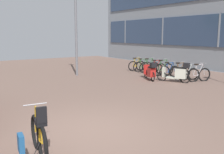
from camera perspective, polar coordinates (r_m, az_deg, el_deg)
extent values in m
cube|color=brown|center=(9.84, 20.57, -5.56)|extent=(14.40, 40.00, 0.05)
cube|color=gray|center=(18.17, 23.05, 9.63)|extent=(0.10, 0.12, 2.17)
cube|color=gray|center=(21.42, 11.39, 10.06)|extent=(0.10, 0.12, 2.17)
cube|color=gray|center=(25.31, 3.04, 10.12)|extent=(0.10, 0.12, 2.17)
torus|color=black|center=(5.25, -15.43, -14.28)|extent=(0.16, 0.77, 0.76)
torus|color=black|center=(5.87, -16.85, -11.76)|extent=(0.16, 0.77, 0.76)
cylinder|color=#BE8814|center=(5.52, -16.46, -10.06)|extent=(0.07, 0.33, 0.67)
cylinder|color=#BE8814|center=(5.34, -16.02, -11.00)|extent=(0.05, 0.15, 0.61)
cylinder|color=#BE8814|center=(5.38, -16.50, -7.22)|extent=(0.08, 0.41, 0.09)
cylinder|color=#BE8814|center=(5.38, -15.72, -14.01)|extent=(0.06, 0.26, 0.08)
cylinder|color=#BE8814|center=(5.21, -15.74, -11.20)|extent=(0.04, 0.17, 0.56)
cylinder|color=#BE8814|center=(5.71, -16.88, -9.15)|extent=(0.05, 0.15, 0.61)
cube|color=black|center=(5.18, -16.07, -7.67)|extent=(0.11, 0.23, 0.06)
cylinder|color=#ADADB2|center=(5.55, -16.94, -5.91)|extent=(0.48, 0.08, 0.02)
cube|color=black|center=(5.15, -15.76, -9.86)|extent=(0.23, 0.26, 0.10)
cube|color=black|center=(5.00, -15.61, -8.27)|extent=(0.21, 0.08, 0.32)
cube|color=navy|center=(5.21, -19.83, -13.86)|extent=(0.13, 0.29, 0.34)
cylinder|color=black|center=(5.48, -16.72, -15.54)|extent=(0.20, 0.08, 0.30)
torus|color=black|center=(13.84, 17.87, 0.35)|extent=(0.74, 0.27, 0.74)
torus|color=black|center=(14.25, 20.09, 0.48)|extent=(0.74, 0.27, 0.74)
cylinder|color=#B7AFB3|center=(14.05, 19.28, 1.51)|extent=(0.33, 0.12, 0.65)
cylinder|color=#B7AFB3|center=(13.93, 18.60, 1.37)|extent=(0.15, 0.07, 0.59)
cylinder|color=#B7AFB3|center=(13.98, 19.16, 2.69)|extent=(0.41, 0.15, 0.09)
cylinder|color=#B7AFB3|center=(13.92, 18.30, 0.27)|extent=(0.26, 0.10, 0.08)
cylinder|color=#B7AFB3|center=(13.85, 18.18, 1.46)|extent=(0.17, 0.07, 0.54)
cylinder|color=#B7AFB3|center=(14.17, 19.96, 1.64)|extent=(0.15, 0.07, 0.59)
cube|color=black|center=(13.86, 18.49, 2.73)|extent=(0.24, 0.15, 0.06)
cylinder|color=#ADADB2|center=(14.10, 19.84, 3.01)|extent=(0.15, 0.47, 0.02)
torus|color=black|center=(14.20, 15.77, 0.57)|extent=(0.68, 0.27, 0.69)
torus|color=black|center=(14.53, 17.80, 0.67)|extent=(0.68, 0.27, 0.69)
cylinder|color=#AFB7B6|center=(14.36, 17.05, 1.61)|extent=(0.30, 0.12, 0.60)
cylinder|color=#AFB7B6|center=(14.27, 16.43, 1.50)|extent=(0.14, 0.07, 0.55)
cylinder|color=#AFB7B6|center=(14.30, 16.94, 2.68)|extent=(0.36, 0.14, 0.08)
cylinder|color=#AFB7B6|center=(14.27, 16.16, 0.50)|extent=(0.23, 0.10, 0.07)
cylinder|color=#AFB7B6|center=(14.20, 16.05, 1.57)|extent=(0.16, 0.07, 0.50)
cylinder|color=#AFB7B6|center=(14.47, 17.68, 1.73)|extent=(0.14, 0.07, 0.55)
cube|color=black|center=(14.20, 16.33, 2.73)|extent=(0.24, 0.15, 0.06)
cylinder|color=#ADADB2|center=(14.40, 17.56, 2.99)|extent=(0.17, 0.47, 0.02)
torus|color=black|center=(14.66, 14.08, 0.94)|extent=(0.69, 0.28, 0.70)
torus|color=black|center=(14.98, 16.11, 1.03)|extent=(0.69, 0.28, 0.70)
cylinder|color=brown|center=(14.82, 15.35, 1.96)|extent=(0.30, 0.13, 0.62)
cylinder|color=brown|center=(14.72, 14.74, 1.85)|extent=(0.14, 0.07, 0.56)
cylinder|color=brown|center=(14.76, 15.24, 3.03)|extent=(0.37, 0.15, 0.08)
cylinder|color=brown|center=(14.72, 14.47, 0.87)|extent=(0.24, 0.10, 0.08)
cylinder|color=brown|center=(14.66, 14.35, 1.93)|extent=(0.16, 0.07, 0.51)
cylinder|color=brown|center=(14.91, 15.98, 2.08)|extent=(0.14, 0.07, 0.56)
cube|color=black|center=(14.66, 14.62, 3.08)|extent=(0.24, 0.15, 0.06)
cylinder|color=#ADADB2|center=(14.85, 15.86, 3.32)|extent=(0.17, 0.47, 0.02)
torus|color=black|center=(14.96, 11.78, 1.15)|extent=(0.66, 0.29, 0.68)
torus|color=black|center=(15.25, 13.93, 1.23)|extent=(0.66, 0.29, 0.68)
cylinder|color=navy|center=(15.10, 13.11, 2.12)|extent=(0.31, 0.14, 0.60)
cylinder|color=navy|center=(15.02, 12.46, 2.01)|extent=(0.14, 0.08, 0.54)
cylinder|color=navy|center=(15.05, 12.98, 3.12)|extent=(0.38, 0.16, 0.08)
cylinder|color=navy|center=(15.02, 12.19, 1.08)|extent=(0.24, 0.11, 0.07)
cylinder|color=navy|center=(14.96, 12.05, 2.09)|extent=(0.16, 0.08, 0.50)
cylinder|color=navy|center=(15.19, 13.78, 2.22)|extent=(0.15, 0.08, 0.54)
cube|color=black|center=(14.96, 12.33, 3.18)|extent=(0.24, 0.16, 0.06)
cylinder|color=#ADADB2|center=(15.13, 13.63, 3.41)|extent=(0.18, 0.46, 0.02)
torus|color=black|center=(15.41, 10.37, 1.56)|extent=(0.75, 0.22, 0.75)
torus|color=black|center=(15.80, 12.54, 1.69)|extent=(0.75, 0.22, 0.75)
cylinder|color=#2F6434|center=(15.61, 11.72, 2.62)|extent=(0.34, 0.10, 0.66)
cylinder|color=#2F6434|center=(15.50, 11.06, 2.50)|extent=(0.15, 0.07, 0.60)
cylinder|color=#2F6434|center=(15.55, 11.58, 3.70)|extent=(0.43, 0.12, 0.09)
cylinder|color=#2F6434|center=(15.49, 10.79, 1.49)|extent=(0.28, 0.08, 0.08)
cylinder|color=#2F6434|center=(15.42, 10.64, 2.58)|extent=(0.18, 0.06, 0.55)
cylinder|color=#2F6434|center=(15.73, 12.39, 2.75)|extent=(0.16, 0.06, 0.60)
cube|color=black|center=(15.43, 10.92, 3.73)|extent=(0.23, 0.13, 0.06)
cylinder|color=#ADADB2|center=(15.66, 12.24, 4.00)|extent=(0.12, 0.48, 0.02)
torus|color=black|center=(15.95, 9.03, 1.78)|extent=(0.69, 0.26, 0.70)
torus|color=black|center=(16.23, 10.95, 1.85)|extent=(0.69, 0.26, 0.70)
cylinder|color=maroon|center=(16.08, 10.22, 2.71)|extent=(0.30, 0.12, 0.61)
cylinder|color=maroon|center=(16.00, 9.64, 2.61)|extent=(0.14, 0.07, 0.56)
cylinder|color=maroon|center=(16.03, 10.09, 3.68)|extent=(0.36, 0.14, 0.08)
cylinder|color=maroon|center=(16.00, 9.40, 1.71)|extent=(0.24, 0.09, 0.08)
cylinder|color=maroon|center=(15.95, 9.27, 2.68)|extent=(0.16, 0.07, 0.51)
cylinder|color=maroon|center=(16.17, 10.81, 2.81)|extent=(0.14, 0.07, 0.56)
cube|color=black|center=(15.95, 9.51, 3.73)|extent=(0.24, 0.15, 0.06)
cylinder|color=#ADADB2|center=(16.11, 10.68, 3.96)|extent=(0.16, 0.47, 0.02)
torus|color=black|center=(16.40, 7.36, 2.09)|extent=(0.72, 0.32, 0.74)
torus|color=black|center=(16.64, 9.45, 2.15)|extent=(0.72, 0.32, 0.74)
cylinder|color=#2D6830|center=(16.51, 8.65, 3.04)|extent=(0.31, 0.14, 0.65)
cylinder|color=#2D6830|center=(16.44, 8.01, 2.94)|extent=(0.14, 0.08, 0.59)
cylinder|color=#2D6830|center=(16.46, 8.50, 4.04)|extent=(0.38, 0.17, 0.09)
cylinder|color=#2D6830|center=(16.44, 7.76, 2.01)|extent=(0.25, 0.11, 0.08)
cylinder|color=#2D6830|center=(16.39, 7.61, 3.02)|extent=(0.17, 0.08, 0.54)
cylinder|color=#2D6830|center=(16.58, 9.30, 3.14)|extent=(0.15, 0.08, 0.59)
cube|color=black|center=(16.38, 7.87, 4.09)|extent=(0.24, 0.16, 0.06)
cylinder|color=#ADADB2|center=(16.53, 9.14, 4.31)|extent=(0.19, 0.46, 0.02)
torus|color=black|center=(16.90, 5.91, 2.26)|extent=(0.64, 0.37, 0.69)
torus|color=black|center=(17.04, 7.94, 2.28)|extent=(0.64, 0.37, 0.69)
cylinder|color=#2E6530|center=(16.95, 7.15, 3.10)|extent=(0.29, 0.17, 0.60)
cylinder|color=#2E6530|center=(16.91, 6.54, 3.02)|extent=(0.14, 0.09, 0.55)
cylinder|color=#2E6530|center=(16.91, 7.00, 4.01)|extent=(0.35, 0.20, 0.08)
cylinder|color=#2E6530|center=(16.93, 6.30, 2.18)|extent=(0.23, 0.13, 0.07)
cylinder|color=#2E6530|center=(16.88, 6.15, 3.09)|extent=(0.15, 0.10, 0.50)
cylinder|color=#2E6530|center=(17.00, 7.78, 3.18)|extent=(0.14, 0.09, 0.55)
cube|color=black|center=(16.87, 6.39, 4.07)|extent=(0.24, 0.18, 0.06)
cylinder|color=#ADADB2|center=(16.95, 7.62, 4.26)|extent=(0.24, 0.44, 0.02)
torus|color=black|center=(17.29, 4.70, 2.45)|extent=(0.70, 0.18, 0.70)
torus|color=black|center=(17.60, 6.45, 2.55)|extent=(0.70, 0.18, 0.70)
cylinder|color=#BC8D15|center=(17.45, 5.77, 3.33)|extent=(0.30, 0.08, 0.61)
cylinder|color=#BC8D15|center=(17.36, 5.24, 3.23)|extent=(0.14, 0.06, 0.56)
cylinder|color=#BC8D15|center=(17.39, 5.64, 4.22)|extent=(0.37, 0.10, 0.08)
cylinder|color=#BC8D15|center=(17.35, 5.03, 2.40)|extent=(0.24, 0.07, 0.08)
cylinder|color=#BC8D15|center=(17.30, 4.90, 3.29)|extent=(0.16, 0.05, 0.51)
cylinder|color=#BC8D15|center=(17.54, 6.31, 3.43)|extent=(0.14, 0.05, 0.55)
cube|color=black|center=(17.30, 5.11, 4.26)|extent=(0.23, 0.12, 0.06)
cylinder|color=#ADADB2|center=(17.48, 6.17, 4.48)|extent=(0.10, 0.48, 0.02)
torus|color=black|center=(13.38, 16.11, -0.29)|extent=(0.27, 0.50, 0.53)
torus|color=black|center=(13.75, 11.17, 0.16)|extent=(0.27, 0.50, 0.53)
cube|color=beige|center=(13.56, 13.60, -0.16)|extent=(0.54, 0.74, 0.08)
cube|color=beige|center=(13.40, 15.24, 0.77)|extent=(0.50, 0.62, 0.51)
cube|color=black|center=(13.36, 15.30, 1.97)|extent=(0.44, 0.56, 0.06)
cylinder|color=beige|center=(13.70, 11.30, 1.23)|extent=(0.11, 0.14, 0.53)
cube|color=beige|center=(13.68, 11.59, 1.11)|extent=(0.32, 0.21, 0.52)
cylinder|color=black|center=(13.66, 11.44, 2.31)|extent=(0.48, 0.24, 0.03)
cube|color=black|center=(13.27, 16.45, 2.52)|extent=(0.37, 0.37, 0.24)
torus|color=black|center=(13.47, 9.17, 0.05)|extent=(0.27, 0.52, 0.54)
torus|color=black|center=(14.56, 7.64, 0.80)|extent=(0.27, 0.52, 0.54)
cube|color=#B0201C|center=(14.02, 8.37, 0.34)|extent=(0.52, 0.71, 0.08)
cube|color=#B0201C|center=(13.63, 8.90, 1.07)|extent=(0.48, 0.59, 0.47)
cube|color=black|center=(13.60, 8.92, 2.18)|extent=(0.43, 0.53, 0.06)
cylinder|color=#B0201C|center=(14.50, 7.69, 1.84)|extent=(0.11, 0.14, 0.55)
cube|color=#B0201C|center=(14.44, 7.78, 1.70)|extent=(0.33, 0.20, 0.54)
cylinder|color=black|center=(14.45, 7.74, 2.88)|extent=(0.49, 0.23, 0.03)
cube|color=black|center=(13.33, 9.31, 2.68)|extent=(0.37, 0.37, 0.24)
cylinder|color=slate|center=(15.22, -8.14, 11.76)|extent=(0.14, 0.14, 6.10)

